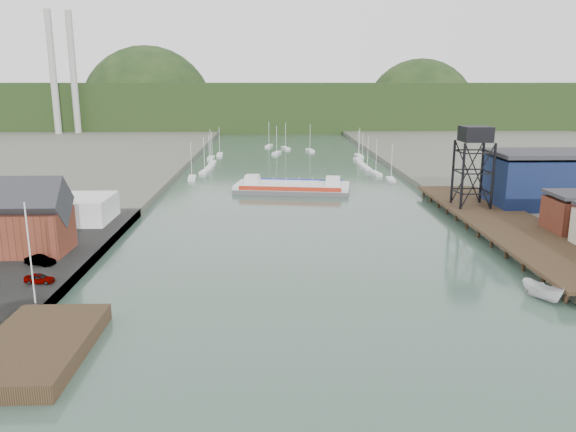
{
  "coord_description": "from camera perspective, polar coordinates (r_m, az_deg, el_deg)",
  "views": [
    {
      "loc": [
        -5.47,
        -52.02,
        26.69
      ],
      "look_at": [
        -2.52,
        42.46,
        4.0
      ],
      "focal_mm": 35.0,
      "sensor_mm": 36.0,
      "label": 1
    }
  ],
  "objects": [
    {
      "name": "distant_hills",
      "position": [
        353.75,
        -1.57,
        10.85
      ],
      "size": [
        500.0,
        120.0,
        80.0
      ],
      "color": "black",
      "rests_on": "ground"
    },
    {
      "name": "west_quay",
      "position": [
        83.96,
        -26.11,
        -5.9
      ],
      "size": [
        16.0,
        80.0,
        1.6
      ],
      "primitive_type": "cube",
      "color": "slate",
      "rests_on": "ground"
    },
    {
      "name": "east_pier",
      "position": [
        108.77,
        21.25,
        -0.61
      ],
      "size": [
        14.0,
        70.0,
        2.45
      ],
      "color": "black",
      "rests_on": "ground"
    },
    {
      "name": "blue_shed",
      "position": [
        126.53,
        24.29,
        3.38
      ],
      "size": [
        20.5,
        14.5,
        11.3
      ],
      "color": "#0C1138",
      "rests_on": "east_land"
    },
    {
      "name": "west_stage",
      "position": [
        62.64,
        -24.23,
        -12.08
      ],
      "size": [
        10.0,
        18.0,
        1.8
      ],
      "primitive_type": "cube",
      "color": "black",
      "rests_on": "ground"
    },
    {
      "name": "motorboat",
      "position": [
        77.56,
        24.43,
        -6.99
      ],
      "size": [
        4.46,
        6.34,
        2.3
      ],
      "primitive_type": "imported",
      "rotation": [
        0.0,
        0.0,
        0.42
      ],
      "color": "silver",
      "rests_on": "ground"
    },
    {
      "name": "chain_ferry",
      "position": [
        139.36,
        0.44,
        2.94
      ],
      "size": [
        29.42,
        15.43,
        4.03
      ],
      "rotation": [
        0.0,
        0.0,
        -0.16
      ],
      "color": "#4F4F51",
      "rests_on": "ground"
    },
    {
      "name": "car_west_a",
      "position": [
        78.74,
        -23.94,
        -5.81
      ],
      "size": [
        3.87,
        1.93,
        1.27
      ],
      "primitive_type": "imported",
      "rotation": [
        0.0,
        0.0,
        1.45
      ],
      "color": "#999999",
      "rests_on": "west_quay"
    },
    {
      "name": "lift_tower",
      "position": [
        117.75,
        18.49,
        7.43
      ],
      "size": [
        6.5,
        6.5,
        16.0
      ],
      "color": "black",
      "rests_on": "east_pier"
    },
    {
      "name": "car_west_b",
      "position": [
        86.17,
        -23.88,
        -4.14
      ],
      "size": [
        4.5,
        2.69,
        1.4
      ],
      "primitive_type": "imported",
      "rotation": [
        0.0,
        0.0,
        1.27
      ],
      "color": "#999999",
      "rests_on": "west_quay"
    },
    {
      "name": "white_shed",
      "position": [
        111.42,
        -21.98,
        0.67
      ],
      "size": [
        18.0,
        12.0,
        4.5
      ],
      "primitive_type": "cube",
      "color": "silver",
      "rests_on": "west_quay"
    },
    {
      "name": "smokestacks",
      "position": [
        301.77,
        -21.85,
        13.19
      ],
      "size": [
        11.2,
        8.2,
        60.0
      ],
      "color": "#A8A9A4",
      "rests_on": "ground"
    },
    {
      "name": "marina_sailboats",
      "position": [
        192.37,
        -0.12,
        5.63
      ],
      "size": [
        57.71,
        92.65,
        0.9
      ],
      "color": "silver",
      "rests_on": "ground"
    },
    {
      "name": "flagpole",
      "position": [
        70.49,
        -24.74,
        -3.49
      ],
      "size": [
        0.16,
        0.16,
        12.0
      ],
      "primitive_type": "cylinder",
      "color": "silver",
      "rests_on": "west_quay"
    },
    {
      "name": "harbor_building",
      "position": [
        92.12,
        -25.1,
        -0.72
      ],
      "size": [
        12.2,
        8.2,
        8.9
      ],
      "color": "#5B281A",
      "rests_on": "west_quay"
    },
    {
      "name": "ground",
      "position": [
        58.72,
        3.86,
        -13.57
      ],
      "size": [
        600.0,
        600.0,
        0.0
      ],
      "primitive_type": "plane",
      "color": "#2A4135",
      "rests_on": "ground"
    }
  ]
}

